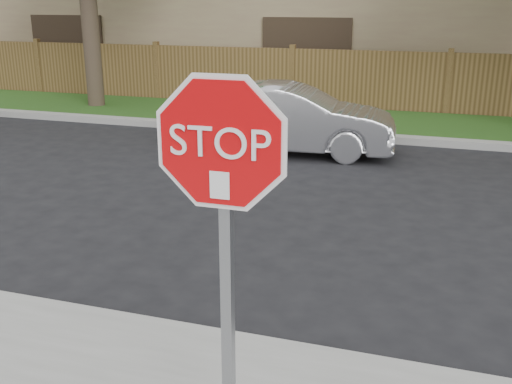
% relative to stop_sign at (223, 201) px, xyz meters
% --- Properties ---
extents(ground, '(90.00, 90.00, 0.00)m').
position_rel_stop_sign_xyz_m(ground, '(1.07, 1.48, -1.83)').
color(ground, black).
rests_on(ground, ground).
extents(far_curb, '(70.00, 0.30, 0.15)m').
position_rel_stop_sign_xyz_m(far_curb, '(1.07, 9.63, -1.75)').
color(far_curb, gray).
rests_on(far_curb, ground).
extents(grass_strip, '(70.00, 3.00, 0.12)m').
position_rel_stop_sign_xyz_m(grass_strip, '(1.07, 11.28, -1.77)').
color(grass_strip, '#1E4714').
rests_on(grass_strip, ground).
extents(fence, '(70.00, 0.12, 1.60)m').
position_rel_stop_sign_xyz_m(fence, '(1.07, 12.88, -1.03)').
color(fence, '#4F381C').
rests_on(fence, ground).
extents(stop_sign, '(1.01, 0.13, 2.55)m').
position_rel_stop_sign_xyz_m(stop_sign, '(0.00, 0.00, 0.00)').
color(stop_sign, gray).
rests_on(stop_sign, sidewalk_near).
extents(sedan_left, '(4.08, 1.70, 1.31)m').
position_rel_stop_sign_xyz_m(sedan_left, '(-1.74, 8.17, -1.17)').
color(sedan_left, silver).
rests_on(sedan_left, ground).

